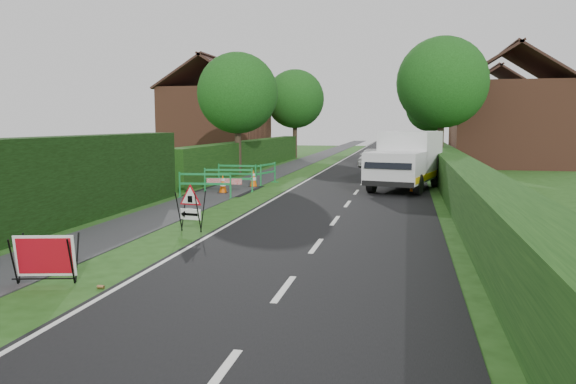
{
  "coord_description": "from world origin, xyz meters",
  "views": [
    {
      "loc": [
        4.53,
        -11.71,
        2.87
      ],
      "look_at": [
        1.52,
        2.42,
        1.09
      ],
      "focal_mm": 35.0,
      "sensor_mm": 36.0,
      "label": 1
    }
  ],
  "objects": [
    {
      "name": "ped_barrier_0",
      "position": [
        -3.06,
        8.59,
        0.63
      ],
      "size": [
        2.08,
        0.55,
        1.0
      ],
      "rotation": [
        0.0,
        0.0,
        0.1
      ],
      "color": "#18893E",
      "rests_on": "ground"
    },
    {
      "name": "triangle_sign",
      "position": [
        -1.05,
        2.04,
        0.75
      ],
      "size": [
        0.83,
        0.83,
        1.07
      ],
      "rotation": [
        0.0,
        0.0,
        -0.15
      ],
      "color": "black",
      "rests_on": "ground"
    },
    {
      "name": "ped_barrier_1",
      "position": [
        -2.79,
        10.68,
        0.63
      ],
      "size": [
        2.09,
        0.69,
        1.0
      ],
      "rotation": [
        0.0,
        0.0,
        0.17
      ],
      "color": "#18893E",
      "rests_on": "ground"
    },
    {
      "name": "red_rect_sign",
      "position": [
        -1.73,
        -3.07,
        0.51
      ],
      "size": [
        1.16,
        0.86,
        0.89
      ],
      "rotation": [
        0.0,
        0.0,
        0.24
      ],
      "color": "black",
      "rests_on": "ground"
    },
    {
      "name": "house_east_b",
      "position": [
        12.0,
        42.0,
        2.9
      ],
      "size": [
        7.5,
        7.4,
        7.88
      ],
      "color": "brown",
      "rests_on": "ground"
    },
    {
      "name": "traffic_cone_0",
      "position": [
        4.83,
        12.13,
        0.39
      ],
      "size": [
        0.38,
        0.38,
        0.79
      ],
      "color": "black",
      "rests_on": "ground"
    },
    {
      "name": "hedge_west_far",
      "position": [
        -5.0,
        22.0,
        0.0
      ],
      "size": [
        1.0,
        24.0,
        1.8
      ],
      "primitive_type": "cube",
      "color": "#14380F",
      "rests_on": "ground"
    },
    {
      "name": "footpath",
      "position": [
        -3.0,
        35.0,
        0.01
      ],
      "size": [
        2.0,
        90.0,
        0.02
      ],
      "primitive_type": "cube",
      "color": "#2D2D30",
      "rests_on": "ground"
    },
    {
      "name": "house_east_a",
      "position": [
        11.0,
        28.0,
        2.9
      ],
      "size": [
        7.5,
        7.4,
        7.88
      ],
      "color": "brown",
      "rests_on": "ground"
    },
    {
      "name": "works_van",
      "position": [
        4.5,
        13.16,
        1.33
      ],
      "size": [
        3.36,
        5.82,
        2.5
      ],
      "rotation": [
        0.0,
        0.0,
        -0.24
      ],
      "color": "silver",
      "rests_on": "ground"
    },
    {
      "name": "traffic_cone_2",
      "position": [
        4.55,
        16.09,
        0.39
      ],
      "size": [
        0.38,
        0.38,
        0.79
      ],
      "color": "black",
      "rests_on": "ground"
    },
    {
      "name": "tree_ne",
      "position": [
        6.4,
        22.0,
        5.17
      ],
      "size": [
        5.2,
        5.2,
        7.79
      ],
      "color": "#2D2116",
      "rests_on": "ground"
    },
    {
      "name": "ground",
      "position": [
        0.0,
        0.0,
        0.0
      ],
      "size": [
        120.0,
        120.0,
        0.0
      ],
      "primitive_type": "plane",
      "color": "#214814",
      "rests_on": "ground"
    },
    {
      "name": "redwhite_plank",
      "position": [
        -2.93,
        10.53,
        0.0
      ],
      "size": [
        1.5,
        0.19,
        0.25
      ],
      "primitive_type": "cube",
      "rotation": [
        0.0,
        0.0,
        0.1
      ],
      "color": "red",
      "rests_on": "ground"
    },
    {
      "name": "ped_barrier_2",
      "position": [
        -2.99,
        12.97,
        0.63
      ],
      "size": [
        2.07,
        0.39,
        1.0
      ],
      "rotation": [
        0.0,
        0.0,
        0.02
      ],
      "color": "#18893E",
      "rests_on": "ground"
    },
    {
      "name": "ped_barrier_3",
      "position": [
        -1.96,
        13.76,
        0.63
      ],
      "size": [
        0.79,
        2.09,
        1.0
      ],
      "rotation": [
        0.0,
        0.0,
        1.35
      ],
      "color": "#18893E",
      "rests_on": "ground"
    },
    {
      "name": "house_west",
      "position": [
        -10.0,
        30.0,
        2.9
      ],
      "size": [
        7.5,
        7.4,
        7.88
      ],
      "color": "brown",
      "rests_on": "ground"
    },
    {
      "name": "tree_fw",
      "position": [
        -4.6,
        34.0,
        4.83
      ],
      "size": [
        4.8,
        4.8,
        7.24
      ],
      "color": "#2D2116",
      "rests_on": "ground"
    },
    {
      "name": "traffic_cone_1",
      "position": [
        4.87,
        13.18,
        0.39
      ],
      "size": [
        0.38,
        0.38,
        0.79
      ],
      "color": "black",
      "rests_on": "ground"
    },
    {
      "name": "hedge_east",
      "position": [
        6.5,
        16.0,
        0.0
      ],
      "size": [
        1.2,
        50.0,
        1.5
      ],
      "primitive_type": "cube",
      "color": "#14380F",
      "rests_on": "ground"
    },
    {
      "name": "hedge_west_near",
      "position": [
        -5.0,
        0.0,
        0.0
      ],
      "size": [
        1.1,
        18.0,
        2.5
      ],
      "primitive_type": "cube",
      "color": "black",
      "rests_on": "ground"
    },
    {
      "name": "traffic_cone_3",
      "position": [
        -2.84,
        10.11,
        0.39
      ],
      "size": [
        0.38,
        0.38,
        0.79
      ],
      "color": "black",
      "rests_on": "ground"
    },
    {
      "name": "hatchback_car",
      "position": [
        2.23,
        26.01,
        0.62
      ],
      "size": [
        1.68,
        3.73,
        1.24
      ],
      "primitive_type": "imported",
      "rotation": [
        0.0,
        0.0,
        -0.06
      ],
      "color": "silver",
      "rests_on": "ground"
    },
    {
      "name": "road_surface",
      "position": [
        2.5,
        35.0,
        0.0
      ],
      "size": [
        6.0,
        90.0,
        0.02
      ],
      "primitive_type": "cube",
      "color": "black",
      "rests_on": "ground"
    },
    {
      "name": "tree_nw",
      "position": [
        -4.6,
        18.0,
        4.48
      ],
      "size": [
        4.4,
        4.4,
        6.7
      ],
      "color": "#2D2116",
      "rests_on": "ground"
    },
    {
      "name": "traffic_cone_4",
      "position": [
        -2.23,
        12.55,
        0.39
      ],
      "size": [
        0.38,
        0.38,
        0.79
      ],
      "color": "black",
      "rests_on": "ground"
    },
    {
      "name": "tree_fe",
      "position": [
        6.4,
        38.0,
        4.22
      ],
      "size": [
        4.2,
        4.2,
        6.33
      ],
      "color": "#2D2116",
      "rests_on": "ground"
    },
    {
      "name": "litter_can",
      "position": [
        -0.64,
        -3.11,
        0.0
      ],
      "size": [
        0.12,
        0.07,
        0.07
      ],
      "primitive_type": "cylinder",
      "rotation": [
        0.0,
        1.57,
        0.0
      ],
      "color": "#BF7F4C",
      "rests_on": "ground"
    }
  ]
}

